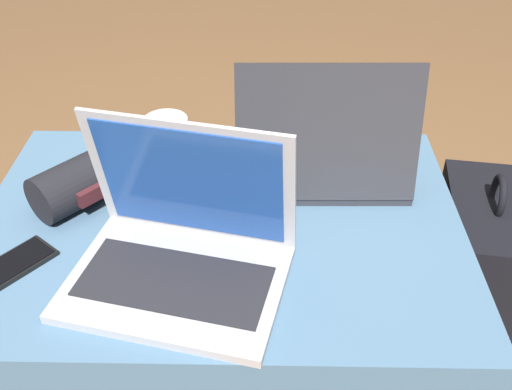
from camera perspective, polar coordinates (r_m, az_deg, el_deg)
The scene contains 8 objects.
ground_plane at distance 1.46m, azimuth -2.77°, elevation -17.28°, with size 14.00×14.00×0.00m, color brown.
ottoman at distance 1.27m, azimuth -3.09°, elevation -10.87°, with size 0.90×0.64×0.48m.
laptop_near at distance 0.98m, azimuth -7.11°, elevation -4.96°, with size 0.39×0.32×0.26m.
laptop_far at distance 1.20m, azimuth 6.27°, elevation 3.81°, with size 0.34×0.27×0.27m.
cell_phone at distance 1.09m, azimuth -22.03°, elevation -6.13°, with size 0.14×0.15×0.01m.
backpack at distance 1.53m, azimuth 20.60°, elevation -6.93°, with size 0.27×0.36×0.46m.
wrist_brace at distance 1.17m, azimuth -16.75°, elevation 1.04°, with size 0.18×0.18×0.09m.
coffee_mug at distance 1.28m, azimuth -8.27°, elevation 5.39°, with size 0.13×0.09×0.09m.
Camera 1 is at (0.08, -0.86, 1.18)m, focal length 42.00 mm.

